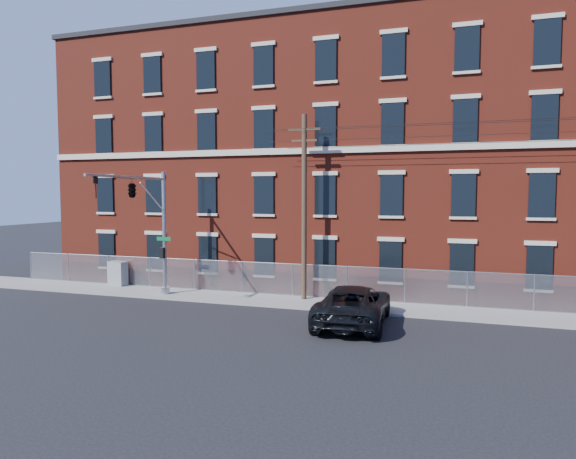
# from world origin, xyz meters

# --- Properties ---
(ground) EXTENTS (140.00, 140.00, 0.00)m
(ground) POSITION_xyz_m (0.00, 0.00, 0.00)
(ground) COLOR black
(ground) RESTS_ON ground
(sidewalk) EXTENTS (65.00, 3.00, 0.12)m
(sidewalk) POSITION_xyz_m (12.00, 5.00, 0.06)
(sidewalk) COLOR gray
(sidewalk) RESTS_ON ground
(mill_building) EXTENTS (55.30, 14.32, 16.30)m
(mill_building) POSITION_xyz_m (12.00, 13.93, 8.15)
(mill_building) COLOR maroon
(mill_building) RESTS_ON ground
(chain_link_fence) EXTENTS (59.06, 0.06, 1.85)m
(chain_link_fence) POSITION_xyz_m (12.00, 6.30, 1.06)
(chain_link_fence) COLOR #A5A8AD
(chain_link_fence) RESTS_ON ground
(traffic_signal_mast) EXTENTS (0.90, 6.75, 7.00)m
(traffic_signal_mast) POSITION_xyz_m (-6.00, 2.18, 5.39)
(traffic_signal_mast) COLOR #9EA0A5
(traffic_signal_mast) RESTS_ON ground
(utility_pole_near) EXTENTS (1.80, 0.28, 10.00)m
(utility_pole_near) POSITION_xyz_m (2.00, 5.60, 5.34)
(utility_pole_near) COLOR #433121
(utility_pole_near) RESTS_ON ground
(pickup_truck) EXTENTS (3.18, 6.48, 1.77)m
(pickup_truck) POSITION_xyz_m (5.48, 1.56, 0.88)
(pickup_truck) COLOR black
(pickup_truck) RESTS_ON ground
(utility_cabinet) EXTENTS (1.30, 0.81, 1.51)m
(utility_cabinet) POSITION_xyz_m (-10.32, 6.00, 0.87)
(utility_cabinet) COLOR slate
(utility_cabinet) RESTS_ON sidewalk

